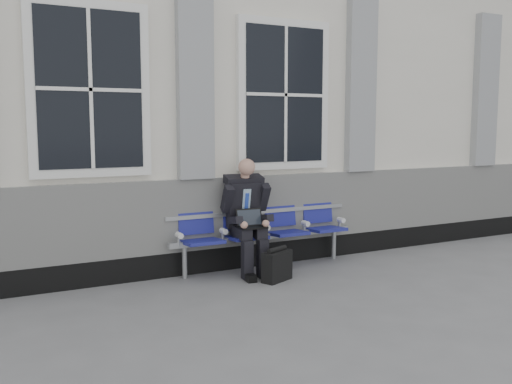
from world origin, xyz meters
TOP-DOWN VIEW (x-y plane):
  - ground at (0.00, 0.00)m, footprint 70.00×70.00m
  - station_building at (-0.02, 3.47)m, footprint 14.40×4.40m
  - bench at (-0.02, 1.32)m, footprint 2.60×0.47m
  - businessman at (-0.33, 1.19)m, footprint 0.61×0.81m
  - briefcase at (-0.18, 0.68)m, footprint 0.44×0.32m

SIDE VIEW (x-z plane):
  - ground at x=0.00m, z-range 0.00..0.00m
  - briefcase at x=-0.18m, z-range -0.02..0.40m
  - bench at x=-0.02m, z-range 0.10..1.01m
  - businessman at x=-0.33m, z-range 0.06..1.50m
  - station_building at x=-0.02m, z-range -0.02..4.47m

